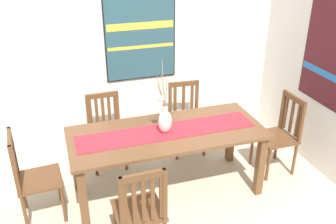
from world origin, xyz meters
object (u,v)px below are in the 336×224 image
object	(u,v)px
centerpiece_vase	(165,119)
chair_1	(280,134)
chair_3	(32,176)
painting_on_side_wall	(336,55)
dining_table	(167,140)
chair_2	(106,129)
chair_0	(140,210)
painting_on_back_wall	(140,34)
chair_4	(186,117)

from	to	relation	value
centerpiece_vase	chair_1	size ratio (longest dim) A/B	0.80
chair_3	painting_on_side_wall	bearing A→B (deg)	-2.28
centerpiece_vase	painting_on_side_wall	world-z (taller)	painting_on_side_wall
dining_table	chair_2	size ratio (longest dim) A/B	2.29
chair_3	centerpiece_vase	bearing A→B (deg)	-0.94
dining_table	chair_0	world-z (taller)	chair_0
dining_table	chair_1	size ratio (longest dim) A/B	2.15
dining_table	centerpiece_vase	size ratio (longest dim) A/B	2.67
painting_on_side_wall	chair_2	bearing A→B (deg)	159.35
chair_3	painting_on_back_wall	xyz separation A→B (m)	(1.43, 1.24, 0.97)
chair_0	chair_2	xyz separation A→B (m)	(-0.03, 1.57, -0.02)
chair_2	centerpiece_vase	bearing A→B (deg)	-57.87
chair_0	chair_3	distance (m)	1.19
centerpiece_vase	chair_2	xyz separation A→B (m)	(-0.50, 0.79, -0.44)
chair_3	dining_table	bearing A→B (deg)	-0.31
chair_2	chair_0	bearing A→B (deg)	-88.78
chair_3	chair_4	world-z (taller)	chair_3
centerpiece_vase	chair_1	world-z (taller)	centerpiece_vase
chair_1	chair_3	size ratio (longest dim) A/B	0.98
chair_1	centerpiece_vase	bearing A→B (deg)	-178.99
chair_1	painting_on_side_wall	bearing A→B (deg)	-15.63
chair_1	chair_2	world-z (taller)	chair_1
chair_0	chair_1	xyz separation A→B (m)	(1.88, 0.80, -0.02)
dining_table	painting_on_back_wall	distance (m)	1.49
chair_0	chair_4	size ratio (longest dim) A/B	1.07
chair_1	chair_2	xyz separation A→B (m)	(-1.92, 0.77, -0.01)
chair_2	painting_on_back_wall	bearing A→B (deg)	39.15
painting_on_side_wall	dining_table	bearing A→B (deg)	176.27
dining_table	chair_1	bearing A→B (deg)	0.43
dining_table	chair_4	size ratio (longest dim) A/B	2.26
centerpiece_vase	chair_3	world-z (taller)	centerpiece_vase
chair_1	painting_on_back_wall	size ratio (longest dim) A/B	0.81
painting_on_side_wall	centerpiece_vase	bearing A→B (deg)	176.78
chair_4	centerpiece_vase	bearing A→B (deg)	-123.87
chair_3	chair_2	bearing A→B (deg)	42.30
painting_on_back_wall	chair_4	bearing A→B (deg)	-45.13
centerpiece_vase	chair_1	xyz separation A→B (m)	(1.42, 0.03, -0.43)
dining_table	chair_4	xyz separation A→B (m)	(0.51, 0.79, -0.19)
centerpiece_vase	painting_on_back_wall	xyz separation A→B (m)	(0.08, 1.26, 0.56)
chair_3	chair_4	size ratio (longest dim) A/B	1.07
chair_4	painting_on_back_wall	distance (m)	1.19
chair_4	painting_on_back_wall	world-z (taller)	painting_on_back_wall
chair_2	painting_on_back_wall	distance (m)	1.24
chair_1	chair_4	world-z (taller)	chair_1
painting_on_side_wall	chair_0	bearing A→B (deg)	-164.14
centerpiece_vase	chair_4	bearing A→B (deg)	56.13
chair_2	chair_3	bearing A→B (deg)	-137.70
dining_table	painting_on_back_wall	world-z (taller)	painting_on_back_wall
chair_3	chair_4	bearing A→B (deg)	22.53
chair_4	chair_2	bearing A→B (deg)	-179.38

